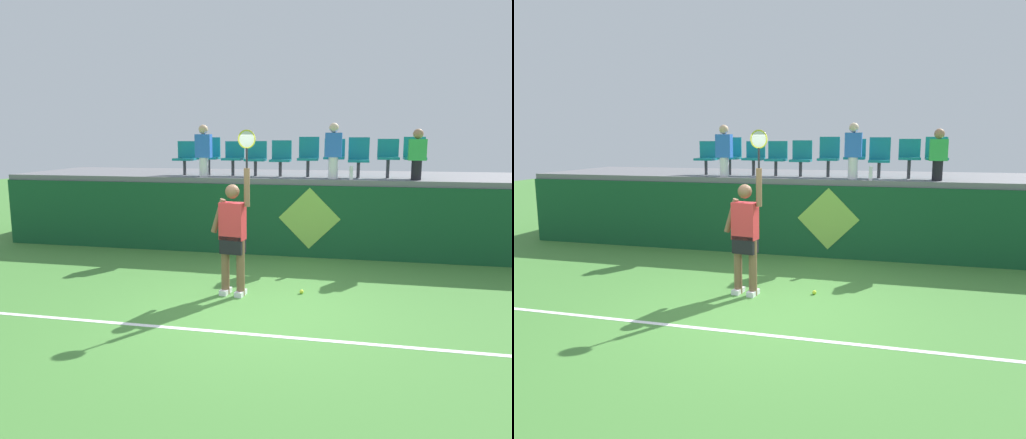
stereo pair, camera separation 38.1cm
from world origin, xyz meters
TOP-DOWN VIEW (x-y plane):
  - ground_plane at (0.00, 0.00)m, footprint 40.00×40.00m
  - court_back_wall at (0.00, 3.39)m, footprint 13.21×0.20m
  - spectator_platform at (0.00, 4.89)m, footprint 13.21×3.09m
  - court_baseline_stripe at (0.00, -0.85)m, footprint 11.89×0.08m
  - tennis_player at (-0.50, 0.63)m, footprint 0.75×0.32m
  - tennis_ball at (0.55, 0.90)m, footprint 0.07×0.07m
  - water_bottle at (1.24, 3.45)m, footprint 0.08×0.08m
  - stadium_chair_0 at (-2.52, 4.10)m, footprint 0.44×0.42m
  - stadium_chair_1 at (-1.94, 4.10)m, footprint 0.44×0.42m
  - stadium_chair_2 at (-1.38, 4.10)m, footprint 0.44×0.42m
  - stadium_chair_3 at (-0.86, 4.10)m, footprint 0.44×0.42m
  - stadium_chair_4 at (-0.30, 4.10)m, footprint 0.44×0.42m
  - stadium_chair_5 at (0.31, 4.11)m, footprint 0.44×0.42m
  - stadium_chair_6 at (0.86, 4.10)m, footprint 0.44×0.42m
  - stadium_chair_7 at (1.38, 4.11)m, footprint 0.44×0.42m
  - stadium_chair_8 at (1.98, 4.10)m, footprint 0.44×0.42m
  - stadium_chair_9 at (2.52, 4.10)m, footprint 0.44×0.42m
  - spectator_0 at (-1.94, 3.67)m, footprint 0.34×0.20m
  - spectator_1 at (2.52, 3.65)m, footprint 0.34×0.20m
  - spectator_2 at (0.86, 3.67)m, footprint 0.34×0.20m
  - wall_signage_mount at (0.43, 3.29)m, footprint 1.27×0.01m

SIDE VIEW (x-z plane):
  - ground_plane at x=0.00m, z-range 0.00..0.00m
  - wall_signage_mount at x=0.43m, z-range -0.73..0.73m
  - court_baseline_stripe at x=0.00m, z-range 0.00..0.01m
  - tennis_ball at x=0.55m, z-range 0.00..0.07m
  - court_back_wall at x=0.00m, z-range 0.00..1.50m
  - tennis_player at x=-0.50m, z-range -0.30..2.28m
  - spectator_platform at x=0.00m, z-range 1.50..1.62m
  - water_bottle at x=1.24m, z-range 1.62..1.89m
  - stadium_chair_0 at x=-2.52m, z-range 1.66..2.43m
  - stadium_chair_3 at x=-0.86m, z-range 1.66..2.43m
  - stadium_chair_4 at x=-0.30m, z-range 1.65..2.44m
  - stadium_chair_2 at x=-1.38m, z-range 1.67..2.43m
  - stadium_chair_7 at x=1.38m, z-range 1.64..2.50m
  - stadium_chair_5 at x=0.31m, z-range 1.66..2.52m
  - stadium_chair_1 at x=-1.94m, z-range 1.66..2.52m
  - stadium_chair_6 at x=0.86m, z-range 1.68..2.50m
  - stadium_chair_8 at x=1.98m, z-range 1.68..2.50m
  - stadium_chair_9 at x=2.52m, z-range 1.68..2.54m
  - spectator_1 at x=2.52m, z-range 1.64..2.66m
  - spectator_0 at x=-1.94m, z-range 1.65..2.77m
  - spectator_2 at x=0.86m, z-range 1.65..2.79m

